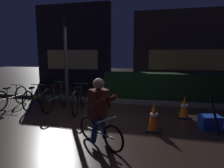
{
  "coord_description": "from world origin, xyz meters",
  "views": [
    {
      "loc": [
        1.3,
        -4.26,
        1.64
      ],
      "look_at": [
        0.2,
        0.6,
        0.9
      ],
      "focal_mm": 30.9,
      "sensor_mm": 36.0,
      "label": 1
    }
  ],
  "objects_px": {
    "cyclist": "(100,112)",
    "traffic_cone_far": "(184,107)",
    "parked_bike_center_right": "(79,99)",
    "blue_crate": "(210,122)",
    "street_post": "(66,63)",
    "closed_umbrella": "(215,114)",
    "parked_bike_left_mid": "(35,97)",
    "traffic_cone_near": "(154,117)",
    "parked_bike_center_left": "(57,97)",
    "parked_bike_leftmost": "(11,97)"
  },
  "relations": [
    {
      "from": "cyclist",
      "to": "traffic_cone_far",
      "type": "bearing_deg",
      "value": 81.75
    },
    {
      "from": "parked_bike_center_right",
      "to": "blue_crate",
      "type": "bearing_deg",
      "value": -110.67
    },
    {
      "from": "street_post",
      "to": "closed_umbrella",
      "type": "xyz_separation_m",
      "value": [
        3.93,
        -1.15,
        -0.99
      ]
    },
    {
      "from": "parked_bike_left_mid",
      "to": "cyclist",
      "type": "distance_m",
      "value": 3.47
    },
    {
      "from": "street_post",
      "to": "traffic_cone_near",
      "type": "relative_size",
      "value": 4.42
    },
    {
      "from": "parked_bike_left_mid",
      "to": "blue_crate",
      "type": "bearing_deg",
      "value": -107.51
    },
    {
      "from": "parked_bike_center_right",
      "to": "cyclist",
      "type": "distance_m",
      "value": 2.33
    },
    {
      "from": "traffic_cone_near",
      "to": "blue_crate",
      "type": "distance_m",
      "value": 1.32
    },
    {
      "from": "parked_bike_center_left",
      "to": "cyclist",
      "type": "height_order",
      "value": "cyclist"
    },
    {
      "from": "street_post",
      "to": "traffic_cone_far",
      "type": "xyz_separation_m",
      "value": [
        3.46,
        -0.2,
        -1.12
      ]
    },
    {
      "from": "parked_bike_center_left",
      "to": "blue_crate",
      "type": "bearing_deg",
      "value": -101.2
    },
    {
      "from": "parked_bike_center_right",
      "to": "traffic_cone_near",
      "type": "bearing_deg",
      "value": -125.78
    },
    {
      "from": "traffic_cone_near",
      "to": "traffic_cone_far",
      "type": "relative_size",
      "value": 1.08
    },
    {
      "from": "parked_bike_left_mid",
      "to": "blue_crate",
      "type": "distance_m",
      "value": 5.04
    },
    {
      "from": "parked_bike_leftmost",
      "to": "blue_crate",
      "type": "bearing_deg",
      "value": -94.85
    },
    {
      "from": "traffic_cone_near",
      "to": "street_post",
      "type": "bearing_deg",
      "value": 154.1
    },
    {
      "from": "street_post",
      "to": "closed_umbrella",
      "type": "height_order",
      "value": "street_post"
    },
    {
      "from": "parked_bike_left_mid",
      "to": "closed_umbrella",
      "type": "height_order",
      "value": "closed_umbrella"
    },
    {
      "from": "parked_bike_left_mid",
      "to": "traffic_cone_far",
      "type": "relative_size",
      "value": 2.58
    },
    {
      "from": "parked_bike_left_mid",
      "to": "cyclist",
      "type": "relative_size",
      "value": 1.22
    },
    {
      "from": "traffic_cone_near",
      "to": "closed_umbrella",
      "type": "xyz_separation_m",
      "value": [
        1.25,
        0.15,
        0.11
      ]
    },
    {
      "from": "parked_bike_left_mid",
      "to": "traffic_cone_far",
      "type": "xyz_separation_m",
      "value": [
        4.51,
        -0.06,
        -0.04
      ]
    },
    {
      "from": "street_post",
      "to": "closed_umbrella",
      "type": "bearing_deg",
      "value": -16.3
    },
    {
      "from": "traffic_cone_near",
      "to": "closed_umbrella",
      "type": "distance_m",
      "value": 1.27
    },
    {
      "from": "cyclist",
      "to": "closed_umbrella",
      "type": "height_order",
      "value": "cyclist"
    },
    {
      "from": "street_post",
      "to": "parked_bike_center_right",
      "type": "height_order",
      "value": "street_post"
    },
    {
      "from": "street_post",
      "to": "blue_crate",
      "type": "bearing_deg",
      "value": -12.93
    },
    {
      "from": "parked_bike_center_right",
      "to": "parked_bike_left_mid",
      "type": "bearing_deg",
      "value": 76.99
    },
    {
      "from": "traffic_cone_near",
      "to": "cyclist",
      "type": "bearing_deg",
      "value": -136.63
    },
    {
      "from": "traffic_cone_far",
      "to": "cyclist",
      "type": "xyz_separation_m",
      "value": [
        -1.74,
        -2.0,
        0.35
      ]
    },
    {
      "from": "blue_crate",
      "to": "cyclist",
      "type": "xyz_separation_m",
      "value": [
        -2.2,
        -1.31,
        0.48
      ]
    },
    {
      "from": "parked_bike_left_mid",
      "to": "blue_crate",
      "type": "height_order",
      "value": "parked_bike_left_mid"
    },
    {
      "from": "traffic_cone_near",
      "to": "parked_bike_leftmost",
      "type": "bearing_deg",
      "value": 167.38
    },
    {
      "from": "blue_crate",
      "to": "parked_bike_center_right",
      "type": "bearing_deg",
      "value": 168.96
    },
    {
      "from": "parked_bike_center_right",
      "to": "traffic_cone_near",
      "type": "xyz_separation_m",
      "value": [
        2.17,
        -1.07,
        -0.05
      ]
    },
    {
      "from": "parked_bike_center_right",
      "to": "blue_crate",
      "type": "height_order",
      "value": "parked_bike_center_right"
    },
    {
      "from": "parked_bike_leftmost",
      "to": "parked_bike_left_mid",
      "type": "xyz_separation_m",
      "value": [
        0.73,
        0.16,
        0.0
      ]
    },
    {
      "from": "street_post",
      "to": "traffic_cone_near",
      "type": "xyz_separation_m",
      "value": [
        2.68,
        -1.3,
        -1.09
      ]
    },
    {
      "from": "parked_bike_leftmost",
      "to": "blue_crate",
      "type": "xyz_separation_m",
      "value": [
        5.71,
        -0.6,
        -0.17
      ]
    },
    {
      "from": "parked_bike_leftmost",
      "to": "parked_bike_left_mid",
      "type": "height_order",
      "value": "parked_bike_left_mid"
    },
    {
      "from": "street_post",
      "to": "closed_umbrella",
      "type": "distance_m",
      "value": 4.21
    },
    {
      "from": "traffic_cone_far",
      "to": "blue_crate",
      "type": "relative_size",
      "value": 1.33
    },
    {
      "from": "parked_bike_leftmost",
      "to": "closed_umbrella",
      "type": "xyz_separation_m",
      "value": [
        5.72,
        -0.85,
        0.09
      ]
    },
    {
      "from": "parked_bike_leftmost",
      "to": "parked_bike_center_left",
      "type": "height_order",
      "value": "parked_bike_center_left"
    },
    {
      "from": "traffic_cone_near",
      "to": "parked_bike_center_right",
      "type": "bearing_deg",
      "value": 153.85
    },
    {
      "from": "street_post",
      "to": "parked_bike_left_mid",
      "type": "height_order",
      "value": "street_post"
    },
    {
      "from": "parked_bike_left_mid",
      "to": "traffic_cone_near",
      "type": "height_order",
      "value": "parked_bike_left_mid"
    },
    {
      "from": "traffic_cone_near",
      "to": "blue_crate",
      "type": "xyz_separation_m",
      "value": [
        1.24,
        0.4,
        -0.16
      ]
    },
    {
      "from": "cyclist",
      "to": "parked_bike_leftmost",
      "type": "bearing_deg",
      "value": -175.83
    },
    {
      "from": "blue_crate",
      "to": "closed_umbrella",
      "type": "bearing_deg",
      "value": -87.71
    }
  ]
}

